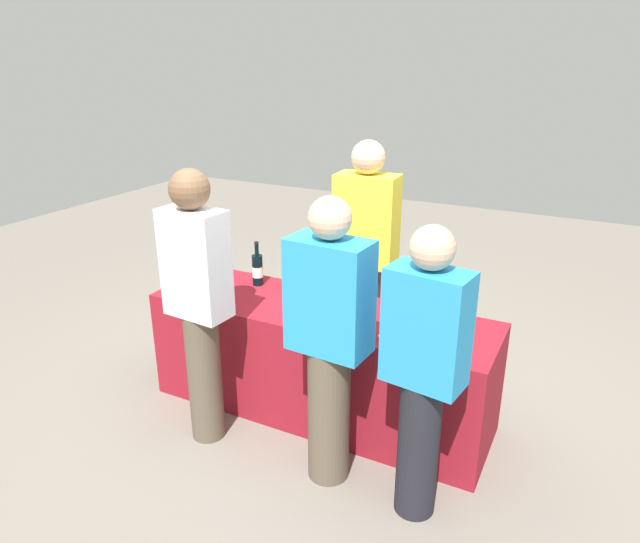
{
  "coord_description": "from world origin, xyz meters",
  "views": [
    {
      "loc": [
        1.51,
        -2.95,
        2.25
      ],
      "look_at": [
        0.0,
        0.0,
        1.0
      ],
      "focal_mm": 32.23,
      "sensor_mm": 36.0,
      "label": 1
    }
  ],
  "objects_px": {
    "wine_glass_2": "(385,322)",
    "guest_1": "(329,337)",
    "wine_glass_0": "(227,289)",
    "ice_bucket": "(416,315)",
    "wine_glass_1": "(316,299)",
    "wine_bottle_5": "(414,297)",
    "wine_bottle_0": "(213,267)",
    "wine_bottle_1": "(257,269)",
    "guest_2": "(424,369)",
    "wine_glass_3": "(419,322)",
    "wine_bottle_4": "(388,299)",
    "guest_0": "(198,299)",
    "wine_bottle_2": "(290,275)",
    "wine_bottle_6": "(434,304)",
    "wine_bottle_3": "(342,291)",
    "server_pouring": "(366,253)",
    "wine_bottle_7": "(453,310)"
  },
  "relations": [
    {
      "from": "guest_1",
      "to": "server_pouring",
      "type": "bearing_deg",
      "value": 107.95
    },
    {
      "from": "wine_glass_0",
      "to": "wine_glass_1",
      "type": "bearing_deg",
      "value": 10.63
    },
    {
      "from": "guest_0",
      "to": "wine_bottle_5",
      "type": "bearing_deg",
      "value": 39.09
    },
    {
      "from": "wine_bottle_1",
      "to": "wine_glass_2",
      "type": "height_order",
      "value": "wine_bottle_1"
    },
    {
      "from": "wine_bottle_3",
      "to": "guest_1",
      "type": "height_order",
      "value": "guest_1"
    },
    {
      "from": "wine_bottle_1",
      "to": "server_pouring",
      "type": "distance_m",
      "value": 0.77
    },
    {
      "from": "wine_bottle_3",
      "to": "wine_bottle_5",
      "type": "distance_m",
      "value": 0.45
    },
    {
      "from": "wine_bottle_5",
      "to": "wine_bottle_4",
      "type": "bearing_deg",
      "value": -149.08
    },
    {
      "from": "wine_bottle_1",
      "to": "wine_glass_1",
      "type": "bearing_deg",
      "value": -22.1
    },
    {
      "from": "wine_bottle_5",
      "to": "wine_bottle_1",
      "type": "bearing_deg",
      "value": -179.84
    },
    {
      "from": "wine_glass_1",
      "to": "ice_bucket",
      "type": "distance_m",
      "value": 0.63
    },
    {
      "from": "wine_bottle_4",
      "to": "wine_glass_0",
      "type": "height_order",
      "value": "wine_bottle_4"
    },
    {
      "from": "wine_bottle_4",
      "to": "wine_bottle_5",
      "type": "relative_size",
      "value": 0.93
    },
    {
      "from": "wine_bottle_0",
      "to": "wine_bottle_1",
      "type": "height_order",
      "value": "wine_bottle_1"
    },
    {
      "from": "wine_bottle_6",
      "to": "wine_glass_2",
      "type": "height_order",
      "value": "wine_bottle_6"
    },
    {
      "from": "ice_bucket",
      "to": "guest_0",
      "type": "xyz_separation_m",
      "value": [
        -1.14,
        -0.54,
        0.08
      ]
    },
    {
      "from": "wine_bottle_7",
      "to": "wine_bottle_3",
      "type": "bearing_deg",
      "value": -178.15
    },
    {
      "from": "wine_bottle_2",
      "to": "wine_bottle_6",
      "type": "distance_m",
      "value": 1.01
    },
    {
      "from": "wine_glass_2",
      "to": "guest_1",
      "type": "distance_m",
      "value": 0.41
    },
    {
      "from": "wine_glass_2",
      "to": "wine_bottle_0",
      "type": "bearing_deg",
      "value": 169.7
    },
    {
      "from": "wine_bottle_2",
      "to": "guest_1",
      "type": "height_order",
      "value": "guest_1"
    },
    {
      "from": "wine_bottle_0",
      "to": "wine_bottle_2",
      "type": "xyz_separation_m",
      "value": [
        0.56,
        0.1,
        0.0
      ]
    },
    {
      "from": "wine_glass_3",
      "to": "wine_glass_0",
      "type": "bearing_deg",
      "value": -177.4
    },
    {
      "from": "guest_2",
      "to": "wine_bottle_6",
      "type": "bearing_deg",
      "value": 111.08
    },
    {
      "from": "ice_bucket",
      "to": "server_pouring",
      "type": "bearing_deg",
      "value": 132.28
    },
    {
      "from": "wine_bottle_2",
      "to": "wine_bottle_7",
      "type": "bearing_deg",
      "value": -3.98
    },
    {
      "from": "wine_glass_0",
      "to": "ice_bucket",
      "type": "bearing_deg",
      "value": 7.1
    },
    {
      "from": "wine_glass_3",
      "to": "guest_1",
      "type": "relative_size",
      "value": 0.09
    },
    {
      "from": "wine_bottle_6",
      "to": "wine_glass_1",
      "type": "relative_size",
      "value": 2.39
    },
    {
      "from": "wine_bottle_2",
      "to": "wine_glass_0",
      "type": "height_order",
      "value": "wine_bottle_2"
    },
    {
      "from": "wine_glass_0",
      "to": "guest_0",
      "type": "distance_m",
      "value": 0.4
    },
    {
      "from": "guest_1",
      "to": "guest_2",
      "type": "bearing_deg",
      "value": 0.36
    },
    {
      "from": "wine_bottle_7",
      "to": "wine_glass_1",
      "type": "distance_m",
      "value": 0.83
    },
    {
      "from": "wine_glass_0",
      "to": "ice_bucket",
      "type": "xyz_separation_m",
      "value": [
        1.22,
        0.15,
        0.01
      ]
    },
    {
      "from": "server_pouring",
      "to": "guest_1",
      "type": "relative_size",
      "value": 1.06
    },
    {
      "from": "guest_2",
      "to": "wine_bottle_5",
      "type": "bearing_deg",
      "value": 119.9
    },
    {
      "from": "guest_1",
      "to": "guest_0",
      "type": "bearing_deg",
      "value": -174.75
    },
    {
      "from": "wine_glass_1",
      "to": "wine_glass_2",
      "type": "xyz_separation_m",
      "value": [
        0.5,
        -0.11,
        -0.0
      ]
    },
    {
      "from": "wine_bottle_0",
      "to": "wine_bottle_3",
      "type": "relative_size",
      "value": 0.92
    },
    {
      "from": "wine_glass_1",
      "to": "guest_0",
      "type": "relative_size",
      "value": 0.08
    },
    {
      "from": "wine_bottle_2",
      "to": "wine_bottle_4",
      "type": "relative_size",
      "value": 0.99
    },
    {
      "from": "wine_bottle_6",
      "to": "wine_glass_0",
      "type": "distance_m",
      "value": 1.31
    },
    {
      "from": "wine_bottle_5",
      "to": "wine_glass_0",
      "type": "distance_m",
      "value": 1.19
    },
    {
      "from": "wine_bottle_1",
      "to": "wine_glass_3",
      "type": "xyz_separation_m",
      "value": [
        1.26,
        -0.29,
        -0.01
      ]
    },
    {
      "from": "wine_bottle_2",
      "to": "guest_0",
      "type": "relative_size",
      "value": 0.18
    },
    {
      "from": "guest_2",
      "to": "wine_glass_2",
      "type": "bearing_deg",
      "value": 139.49
    },
    {
      "from": "wine_bottle_5",
      "to": "guest_1",
      "type": "xyz_separation_m",
      "value": [
        -0.22,
        -0.71,
        0.0
      ]
    },
    {
      "from": "wine_bottle_2",
      "to": "wine_glass_0",
      "type": "relative_size",
      "value": 2.4
    },
    {
      "from": "guest_1",
      "to": "wine_bottle_1",
      "type": "bearing_deg",
      "value": 145.84
    },
    {
      "from": "wine_bottle_7",
      "to": "guest_1",
      "type": "relative_size",
      "value": 0.21
    }
  ]
}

